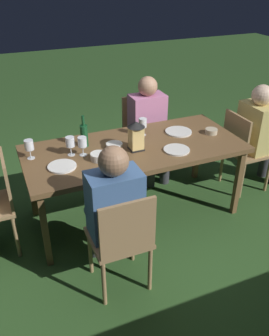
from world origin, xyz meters
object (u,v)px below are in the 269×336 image
Objects in this scene: dining_table at (134,152)px; chair_side_left_a at (142,130)px; lantern_centerpiece at (136,134)px; wine_glass_c at (70,143)px; chair_head_near at (243,148)px; wine_glass_a at (82,143)px; plate_b at (177,150)px; plate_a at (62,166)px; bowl_olives at (211,131)px; person_in_mustard at (260,132)px; person_in_blue at (112,206)px; green_bottle_on_table at (84,135)px; bowl_salad at (114,145)px; chair_side_right_b at (122,238)px; bowl_bread at (99,156)px; wine_glass_b at (29,146)px; person_in_pink at (149,124)px; wine_glass_d at (143,124)px; plate_c at (178,132)px.

chair_side_left_a reaches higher than dining_table.
lantern_centerpiece is 1.57× the size of wine_glass_c.
chair_head_near is 1.75m from wine_glass_a.
chair_side_left_a is 1.09m from plate_b.
bowl_olives is (-1.48, -0.09, 0.02)m from plate_a.
person_in_blue is at bearing 18.76° from person_in_mustard.
green_bottle_on_table is at bearing -110.46° from wine_glass_a.
wine_glass_c is 1.14× the size of bowl_salad.
green_bottle_on_table reaches higher than wine_glass_c.
chair_side_right_b is 6.26× the size of bowl_bread.
green_bottle_on_table reaches higher than chair_side_right_b.
wine_glass_a is 0.73× the size of plate_b.
wine_glass_c is 0.93m from plate_b.
wine_glass_b is at bearing -6.63° from bowl_salad.
chair_side_right_b is 3.75× the size of plate_b.
person_in_pink is 9.74× the size of bowl_olives.
chair_side_right_b is 0.98m from wine_glass_c.
bowl_salad is at bearing 149.55° from green_bottle_on_table.
plate_a is 0.54m from bowl_salad.
wine_glass_d is at bearing -156.20° from bowl_salad.
person_in_blue is 0.77m from lantern_centerpiece.
wine_glass_a is 1.00m from plate_c.
plate_a is (1.92, 0.12, 0.26)m from chair_head_near.
dining_table is at bearing 0.00° from chair_head_near.
bowl_olives is at bearing -176.45° from plate_a.
person_in_mustard is 2.06m from chair_side_right_b.
dining_table is at bearing -0.00° from person_in_mustard.
person_in_mustard is at bearing 174.16° from green_bottle_on_table.
bowl_olives is at bearing -153.67° from person_in_blue.
wine_glass_a is 1.00× the size of wine_glass_c.
person_in_blue reaches higher than green_bottle_on_table.
wine_glass_d is (1.26, -0.20, 0.22)m from person_in_mustard.
wine_glass_a reaches higher than chair_side_right_b.
plate_a is at bearing 40.00° from chair_side_left_a.
bowl_olives is at bearing 117.95° from person_in_pink.
person_in_mustard is at bearing -169.18° from plate_b.
plate_b is at bearing 162.45° from wine_glass_c.
chair_head_near is 6.26× the size of bowl_bread.
bowl_olives is at bearing -175.84° from bowl_bread.
chair_side_left_a is 1.32m from wine_glass_c.
dining_table is 0.70m from plate_a.
chair_side_right_b is 1.26m from wine_glass_d.
person_in_blue is at bearing 58.83° from chair_side_left_a.
chair_head_near is 3.37× the size of plate_c.
wine_glass_b is 1.22× the size of bowl_bread.
person_in_pink is 1.13m from wine_glass_a.
plate_c is at bearing -176.98° from wine_glass_c.
wine_glass_b reaches higher than bowl_salad.
chair_head_near is 1.31m from lantern_centerpiece.
plate_c is 0.32m from bowl_olives.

